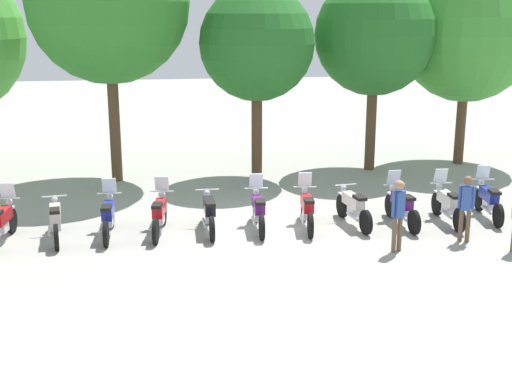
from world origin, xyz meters
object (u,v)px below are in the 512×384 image
(motorcycle_8, at_px, (402,206))
(person_0, at_px, (398,210))
(motorcycle_6, at_px, (307,209))
(motorcycle_0, at_px, (2,222))
(motorcycle_5, at_px, (258,210))
(person_2, at_px, (466,204))
(motorcycle_10, at_px, (488,200))
(motorcycle_3, at_px, (159,214))
(motorcycle_7, at_px, (353,207))
(motorcycle_4, at_px, (209,213))
(tree_4, at_px, (468,35))
(motorcycle_1, at_px, (56,220))
(motorcycle_2, at_px, (108,216))
(tree_2, at_px, (257,44))
(tree_1, at_px, (108,2))
(tree_3, at_px, (375,35))
(motorcycle_9, at_px, (448,204))

(motorcycle_8, relative_size, person_0, 1.26)
(motorcycle_6, bearing_deg, motorcycle_0, 96.38)
(motorcycle_5, height_order, person_0, person_0)
(person_2, bearing_deg, motorcycle_10, 170.56)
(motorcycle_3, xyz_separation_m, motorcycle_7, (5.09, -0.05, -0.01))
(motorcycle_4, bearing_deg, tree_4, -55.84)
(person_2, bearing_deg, tree_4, -172.35)
(motorcycle_5, bearing_deg, motorcycle_10, -86.81)
(motorcycle_1, relative_size, motorcycle_3, 1.00)
(motorcycle_8, distance_m, motorcycle_10, 2.57)
(motorcycle_3, bearing_deg, person_2, -95.11)
(motorcycle_7, distance_m, person_2, 2.92)
(motorcycle_4, bearing_deg, motorcycle_7, -90.58)
(motorcycle_2, distance_m, tree_2, 8.28)
(person_0, bearing_deg, motorcycle_3, 45.63)
(motorcycle_3, relative_size, motorcycle_10, 1.00)
(motorcycle_2, bearing_deg, motorcycle_4, -88.55)
(motorcycle_10, distance_m, person_0, 4.07)
(tree_1, xyz_separation_m, tree_3, (8.87, 0.37, -1.07))
(motorcycle_2, bearing_deg, tree_4, -59.97)
(motorcycle_9, height_order, motorcycle_10, same)
(motorcycle_10, xyz_separation_m, tree_4, (2.16, 6.67, 4.16))
(motorcycle_7, distance_m, tree_1, 10.21)
(motorcycle_3, height_order, motorcycle_8, same)
(motorcycle_0, xyz_separation_m, tree_2, (7.17, 5.74, 3.96))
(motorcycle_6, distance_m, person_0, 2.74)
(motorcycle_8, bearing_deg, motorcycle_0, 86.43)
(tree_4, bearing_deg, motorcycle_5, -141.76)
(motorcycle_2, xyz_separation_m, tree_4, (12.37, 6.70, 4.16))
(motorcycle_1, relative_size, motorcycle_7, 1.00)
(motorcycle_9, bearing_deg, tree_1, 57.57)
(motorcycle_1, height_order, motorcycle_4, same)
(motorcycle_8, xyz_separation_m, motorcycle_10, (2.56, 0.22, 0.00))
(person_2, height_order, tree_2, tree_2)
(motorcycle_2, height_order, motorcycle_3, same)
(motorcycle_7, bearing_deg, tree_2, 9.75)
(motorcycle_2, xyz_separation_m, tree_1, (-0.07, 5.88, 5.25))
(motorcycle_8, xyz_separation_m, person_2, (1.07, -1.52, 0.46))
(motorcycle_10, height_order, tree_3, tree_3)
(motorcycle_8, height_order, motorcycle_9, same)
(motorcycle_0, distance_m, motorcycle_9, 11.47)
(tree_3, bearing_deg, motorcycle_2, -144.61)
(motorcycle_3, xyz_separation_m, tree_3, (7.52, 6.24, 4.18))
(motorcycle_2, relative_size, tree_3, 0.32)
(motorcycle_7, bearing_deg, motorcycle_0, 83.13)
(motorcycle_8, xyz_separation_m, person_0, (-0.83, -1.97, 0.51))
(motorcycle_0, xyz_separation_m, motorcycle_3, (3.83, 0.14, 0.00))
(motorcycle_7, xyz_separation_m, motorcycle_10, (3.83, 0.06, 0.01))
(motorcycle_8, bearing_deg, person_2, -148.19)
(motorcycle_8, height_order, motorcycle_10, same)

